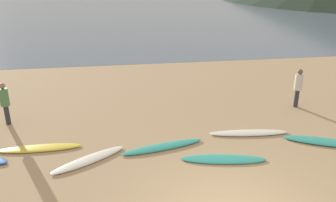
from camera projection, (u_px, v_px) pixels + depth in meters
ground_plane at (167, 84)px, 17.22m from camera, size 120.00×120.00×0.20m
surfboard_1 at (40, 148)px, 11.10m from camera, size 2.55×0.51×0.07m
surfboard_2 at (89, 160)px, 10.46m from camera, size 2.27×1.68×0.08m
surfboard_3 at (163, 147)px, 11.17m from camera, size 2.72×1.04×0.08m
surfboard_4 at (223, 159)px, 10.49m from camera, size 2.56×0.96×0.06m
surfboard_5 at (249, 133)px, 12.08m from camera, size 2.72×0.73×0.07m
surfboard_6 at (325, 142)px, 11.48m from camera, size 2.57×1.57×0.08m
person_1 at (298, 85)px, 13.99m from camera, size 0.31×0.31×1.56m
person_2 at (5, 100)px, 12.47m from camera, size 0.31×0.31×1.55m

